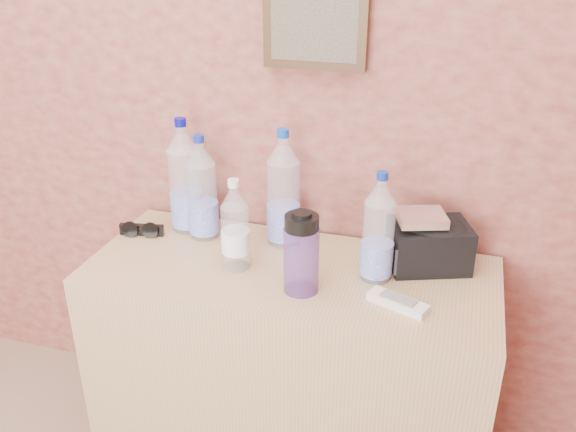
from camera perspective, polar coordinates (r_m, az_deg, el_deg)
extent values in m
plane|color=#A86C60|center=(1.95, -8.80, 16.42)|extent=(4.00, 0.00, 4.00)
cube|color=tan|center=(2.00, 0.18, -14.18)|extent=(1.19, 0.50, 0.74)
cylinder|color=silver|center=(1.97, -9.61, 3.12)|extent=(0.10, 0.10, 0.33)
cylinder|color=#060A91|center=(1.91, -10.05, 8.64)|extent=(0.04, 0.04, 0.02)
cylinder|color=#A4C5D1|center=(1.92, -8.03, 2.11)|extent=(0.09, 0.09, 0.30)
cylinder|color=#1227A5|center=(1.86, -8.36, 7.18)|extent=(0.03, 0.03, 0.02)
cylinder|color=silver|center=(1.86, -0.45, 2.02)|extent=(0.10, 0.10, 0.32)
cylinder|color=#0C44B9|center=(1.79, -0.47, 7.77)|extent=(0.04, 0.04, 0.02)
cylinder|color=silver|center=(1.69, 8.45, -1.61)|extent=(0.09, 0.09, 0.28)
cylinder|color=#0F2B99|center=(1.62, 8.83, 3.75)|extent=(0.03, 0.03, 0.02)
cylinder|color=silver|center=(1.74, -4.95, -1.36)|extent=(0.08, 0.08, 0.24)
cylinder|color=white|center=(1.68, -5.14, 3.09)|extent=(0.03, 0.03, 0.02)
cylinder|color=#5F3894|center=(1.64, 1.25, -4.13)|extent=(0.10, 0.10, 0.19)
cylinder|color=black|center=(1.58, 1.29, -0.44)|extent=(0.09, 0.09, 0.05)
cube|color=silver|center=(1.64, 10.23, -7.98)|extent=(0.17, 0.11, 0.02)
cube|color=white|center=(1.75, 12.37, -0.14)|extent=(0.16, 0.15, 0.03)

